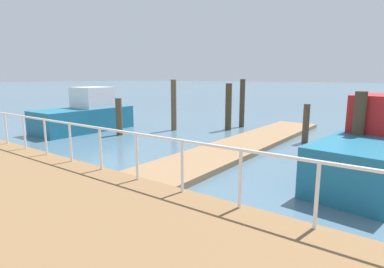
% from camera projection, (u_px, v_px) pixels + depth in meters
% --- Properties ---
extents(ground_plane, '(300.00, 300.00, 0.00)m').
position_uv_depth(ground_plane, '(42.00, 131.00, 15.46)').
color(ground_plane, slate).
extents(floating_dock, '(12.86, 2.00, 0.18)m').
position_uv_depth(floating_dock, '(245.00, 144.00, 12.10)').
color(floating_dock, '#93704C').
rests_on(floating_dock, ground_plane).
extents(boardwalk_railing, '(0.06, 25.82, 1.08)m').
position_uv_depth(boardwalk_railing, '(241.00, 164.00, 5.36)').
color(boardwalk_railing, white).
rests_on(boardwalk_railing, boardwalk).
extents(dock_piling_0, '(0.27, 0.27, 2.55)m').
position_uv_depth(dock_piling_0, '(174.00, 105.00, 15.61)').
color(dock_piling_0, brown).
rests_on(dock_piling_0, ground_plane).
extents(dock_piling_1, '(0.30, 0.30, 2.32)m').
position_uv_depth(dock_piling_1, '(357.00, 136.00, 8.17)').
color(dock_piling_1, '#473826').
rests_on(dock_piling_1, ground_plane).
extents(dock_piling_2, '(0.29, 0.29, 1.72)m').
position_uv_depth(dock_piling_2, '(119.00, 117.00, 14.36)').
color(dock_piling_2, brown).
rests_on(dock_piling_2, ground_plane).
extents(dock_piling_3, '(0.32, 0.32, 2.36)m').
position_uv_depth(dock_piling_3, '(228.00, 107.00, 15.68)').
color(dock_piling_3, '#473826').
rests_on(dock_piling_3, ground_plane).
extents(dock_piling_4, '(0.26, 0.26, 1.60)m').
position_uv_depth(dock_piling_4, '(306.00, 124.00, 12.68)').
color(dock_piling_4, brown).
rests_on(dock_piling_4, ground_plane).
extents(dock_piling_5, '(0.28, 0.28, 2.56)m').
position_uv_depth(dock_piling_5, '(242.00, 103.00, 16.63)').
color(dock_piling_5, '#473826').
rests_on(dock_piling_5, ground_plane).
extents(moored_boat_1, '(4.77, 2.06, 2.17)m').
position_uv_depth(moored_boat_1, '(86.00, 115.00, 15.61)').
color(moored_boat_1, '#1E6B8C').
rests_on(moored_boat_1, ground_plane).
extents(moored_boat_2, '(6.09, 2.37, 2.19)m').
position_uv_depth(moored_boat_2, '(376.00, 147.00, 8.46)').
color(moored_boat_2, '#1E6B8C').
rests_on(moored_boat_2, ground_plane).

